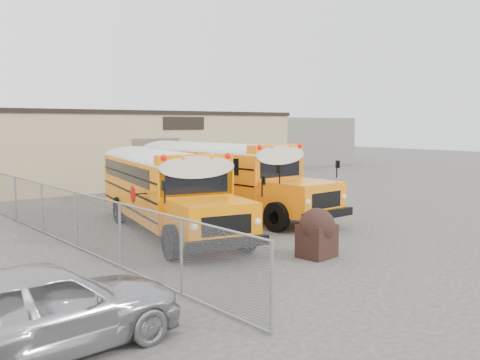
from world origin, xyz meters
TOP-DOWN VIEW (x-y plane):
  - ground at (0.00, 0.00)m, footprint 120.00×120.00m
  - warehouse at (-0.00, 19.99)m, footprint 30.20×10.20m
  - chainlink_fence at (-6.00, 3.00)m, footprint 0.07×18.07m
  - distant_building_right at (24.00, 24.00)m, footprint 10.00×8.00m
  - school_bus_left at (-0.91, 9.64)m, footprint 4.77×10.47m
  - school_bus_right at (1.45, 11.76)m, footprint 3.07×10.74m
  - tarp_bundle at (-1.01, -2.56)m, footprint 1.06×1.06m
  - car_silver at (-9.57, -4.20)m, footprint 4.93×2.20m

SIDE VIEW (x-z plane):
  - ground at x=0.00m, z-range 0.00..0.00m
  - tarp_bundle at x=-1.01m, z-range 0.02..1.47m
  - car_silver at x=-9.57m, z-range 0.00..1.65m
  - chainlink_fence at x=-6.00m, z-range 0.00..1.80m
  - school_bus_left at x=-0.91m, z-range 0.23..3.21m
  - school_bus_right at x=1.45m, z-range 0.24..3.36m
  - distant_building_right at x=24.00m, z-range 0.00..4.40m
  - warehouse at x=0.00m, z-range 0.04..4.71m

